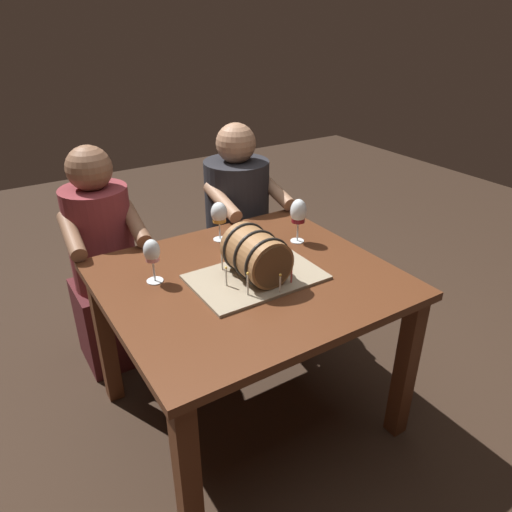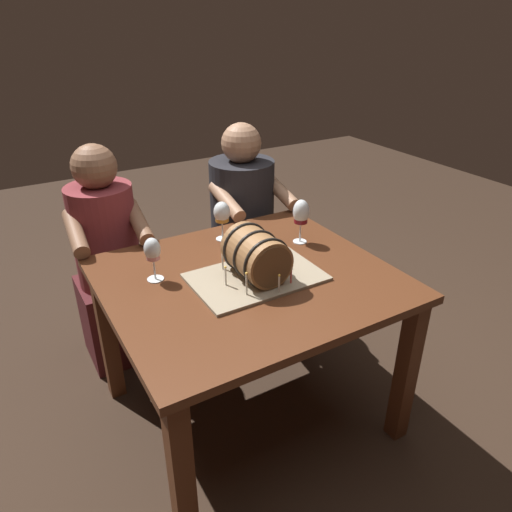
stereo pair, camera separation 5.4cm
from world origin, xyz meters
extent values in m
plane|color=#332319|center=(0.00, 0.00, 0.00)|extent=(8.00, 8.00, 0.00)
cube|color=#562D19|center=(0.00, 0.00, 0.72)|extent=(1.12, 1.00, 0.03)
cube|color=#562D19|center=(-0.50, -0.44, 0.35)|extent=(0.07, 0.07, 0.70)
cube|color=#562D19|center=(0.50, -0.44, 0.35)|extent=(0.07, 0.07, 0.70)
cube|color=#562D19|center=(-0.50, 0.44, 0.35)|extent=(0.07, 0.07, 0.70)
cube|color=#562D19|center=(0.50, 0.44, 0.35)|extent=(0.07, 0.07, 0.70)
cube|color=gray|center=(0.02, -0.03, 0.74)|extent=(0.51, 0.33, 0.01)
cylinder|color=olive|center=(0.02, -0.03, 0.84)|extent=(0.19, 0.24, 0.19)
cylinder|color=brown|center=(0.02, -0.16, 0.84)|extent=(0.17, 0.00, 0.17)
cylinder|color=brown|center=(0.02, 0.09, 0.84)|extent=(0.17, 0.00, 0.17)
torus|color=black|center=(0.02, -0.11, 0.84)|extent=(0.20, 0.01, 0.20)
torus|color=black|center=(0.02, -0.03, 0.84)|extent=(0.20, 0.01, 0.20)
torus|color=black|center=(0.02, 0.05, 0.84)|extent=(0.20, 0.01, 0.20)
cylinder|color=#EAD666|center=(0.15, -0.02, 0.78)|extent=(0.01, 0.01, 0.06)
sphere|color=#F9C64C|center=(0.15, -0.02, 0.82)|extent=(0.01, 0.01, 0.01)
cylinder|color=#EAD666|center=(0.12, 0.07, 0.78)|extent=(0.01, 0.01, 0.08)
sphere|color=#F9C64C|center=(0.12, 0.07, 0.83)|extent=(0.01, 0.01, 0.01)
cylinder|color=#D64C47|center=(0.03, 0.12, 0.78)|extent=(0.01, 0.01, 0.07)
sphere|color=#F9C64C|center=(0.03, 0.12, 0.82)|extent=(0.01, 0.01, 0.01)
cylinder|color=silver|center=(-0.07, 0.08, 0.78)|extent=(0.01, 0.01, 0.07)
sphere|color=#F9C64C|center=(-0.07, 0.08, 0.83)|extent=(0.01, 0.01, 0.01)
cylinder|color=silver|center=(-0.12, -0.04, 0.78)|extent=(0.01, 0.01, 0.07)
sphere|color=#F9C64C|center=(-0.12, -0.04, 0.82)|extent=(0.01, 0.01, 0.01)
cylinder|color=silver|center=(-0.08, -0.13, 0.79)|extent=(0.01, 0.01, 0.08)
sphere|color=#F9C64C|center=(-0.08, -0.13, 0.84)|extent=(0.01, 0.01, 0.01)
cylinder|color=silver|center=(0.03, -0.18, 0.78)|extent=(0.01, 0.01, 0.07)
sphere|color=#F9C64C|center=(0.03, -0.18, 0.82)|extent=(0.01, 0.01, 0.01)
cylinder|color=#D64C47|center=(0.10, -0.15, 0.78)|extent=(0.01, 0.01, 0.07)
sphere|color=#F9C64C|center=(0.10, -0.15, 0.83)|extent=(0.01, 0.01, 0.01)
cylinder|color=white|center=(0.36, 0.15, 0.74)|extent=(0.06, 0.06, 0.00)
cylinder|color=white|center=(0.36, 0.15, 0.78)|extent=(0.01, 0.01, 0.09)
ellipsoid|color=white|center=(0.36, 0.15, 0.88)|extent=(0.07, 0.07, 0.11)
cylinder|color=maroon|center=(0.36, 0.15, 0.86)|extent=(0.06, 0.06, 0.05)
cylinder|color=white|center=(-0.33, 0.16, 0.74)|extent=(0.07, 0.07, 0.00)
cylinder|color=white|center=(-0.33, 0.16, 0.78)|extent=(0.01, 0.01, 0.09)
ellipsoid|color=white|center=(-0.33, 0.16, 0.87)|extent=(0.06, 0.06, 0.09)
cylinder|color=pink|center=(-0.33, 0.16, 0.85)|extent=(0.05, 0.05, 0.04)
cylinder|color=white|center=(0.07, 0.36, 0.74)|extent=(0.06, 0.06, 0.00)
cylinder|color=white|center=(0.07, 0.36, 0.78)|extent=(0.01, 0.01, 0.08)
ellipsoid|color=white|center=(0.07, 0.36, 0.87)|extent=(0.08, 0.08, 0.10)
cylinder|color=#C6842D|center=(0.07, 0.36, 0.85)|extent=(0.06, 0.06, 0.04)
cube|color=#4C1B1E|center=(-0.38, 0.74, 0.23)|extent=(0.34, 0.32, 0.45)
cylinder|color=maroon|center=(-0.38, 0.74, 0.70)|extent=(0.33, 0.33, 0.51)
sphere|color=brown|center=(-0.38, 0.74, 1.05)|extent=(0.21, 0.21, 0.21)
cylinder|color=brown|center=(-0.25, 0.59, 0.81)|extent=(0.09, 0.31, 0.14)
cylinder|color=brown|center=(-0.53, 0.61, 0.81)|extent=(0.09, 0.31, 0.14)
cube|color=black|center=(0.38, 0.74, 0.23)|extent=(0.34, 0.32, 0.45)
cylinder|color=#232328|center=(0.38, 0.74, 0.71)|extent=(0.36, 0.36, 0.51)
sphere|color=#A87A5B|center=(0.38, 0.74, 1.06)|extent=(0.21, 0.21, 0.21)
cylinder|color=#A87A5B|center=(0.54, 0.60, 0.81)|extent=(0.08, 0.31, 0.14)
cylinder|color=#A87A5B|center=(0.22, 0.61, 0.81)|extent=(0.08, 0.31, 0.14)
camera|label=1|loc=(-0.86, -1.41, 1.69)|focal=33.45mm
camera|label=2|loc=(-0.81, -1.44, 1.69)|focal=33.45mm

